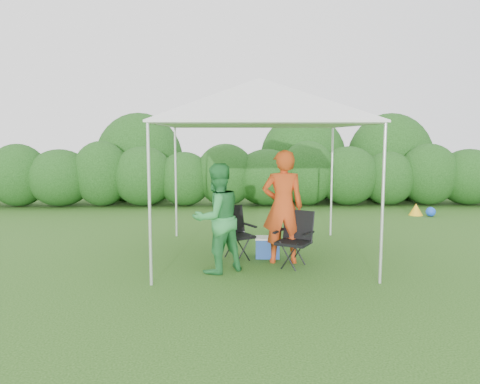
{
  "coord_description": "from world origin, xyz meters",
  "views": [
    {
      "loc": [
        -0.49,
        -6.92,
        1.93
      ],
      "look_at": [
        -0.31,
        0.4,
        1.05
      ],
      "focal_mm": 35.0,
      "sensor_mm": 36.0,
      "label": 1
    }
  ],
  "objects_px": {
    "woman": "(217,218)",
    "chair_right": "(296,235)",
    "man": "(283,207)",
    "chair_left": "(235,229)",
    "cooler": "(268,247)",
    "canopy": "(260,102)"
  },
  "relations": [
    {
      "from": "woman",
      "to": "chair_right",
      "type": "bearing_deg",
      "value": 159.95
    },
    {
      "from": "man",
      "to": "woman",
      "type": "height_order",
      "value": "man"
    },
    {
      "from": "chair_right",
      "to": "chair_left",
      "type": "xyz_separation_m",
      "value": [
        -0.9,
        0.47,
        -0.0
      ]
    },
    {
      "from": "chair_right",
      "to": "woman",
      "type": "height_order",
      "value": "woman"
    },
    {
      "from": "woman",
      "to": "cooler",
      "type": "height_order",
      "value": "woman"
    },
    {
      "from": "canopy",
      "to": "cooler",
      "type": "bearing_deg",
      "value": -47.02
    },
    {
      "from": "woman",
      "to": "cooler",
      "type": "distance_m",
      "value": 1.26
    },
    {
      "from": "chair_right",
      "to": "man",
      "type": "relative_size",
      "value": 0.48
    },
    {
      "from": "chair_right",
      "to": "chair_left",
      "type": "relative_size",
      "value": 1.0
    },
    {
      "from": "man",
      "to": "woman",
      "type": "bearing_deg",
      "value": 25.96
    },
    {
      "from": "chair_left",
      "to": "woman",
      "type": "height_order",
      "value": "woman"
    },
    {
      "from": "chair_left",
      "to": "woman",
      "type": "xyz_separation_m",
      "value": [
        -0.26,
        -0.76,
        0.31
      ]
    },
    {
      "from": "chair_right",
      "to": "chair_left",
      "type": "distance_m",
      "value": 1.02
    },
    {
      "from": "woman",
      "to": "chair_left",
      "type": "bearing_deg",
      "value": -142.88
    },
    {
      "from": "chair_left",
      "to": "cooler",
      "type": "distance_m",
      "value": 0.61
    },
    {
      "from": "chair_right",
      "to": "chair_left",
      "type": "bearing_deg",
      "value": -177.8
    },
    {
      "from": "chair_right",
      "to": "cooler",
      "type": "bearing_deg",
      "value": 157.12
    },
    {
      "from": "man",
      "to": "cooler",
      "type": "bearing_deg",
      "value": -55.73
    },
    {
      "from": "canopy",
      "to": "chair_left",
      "type": "height_order",
      "value": "canopy"
    },
    {
      "from": "cooler",
      "to": "woman",
      "type": "bearing_deg",
      "value": -131.31
    },
    {
      "from": "canopy",
      "to": "cooler",
      "type": "relative_size",
      "value": 7.55
    },
    {
      "from": "canopy",
      "to": "chair_right",
      "type": "height_order",
      "value": "canopy"
    }
  ]
}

